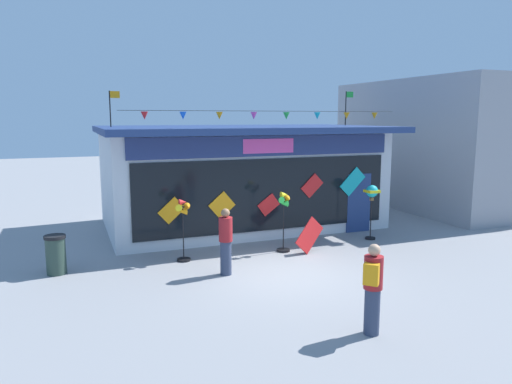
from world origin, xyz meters
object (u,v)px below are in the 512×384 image
wind_spinner_far_left (183,220)px  display_kite_on_ground (309,235)px  person_mid_plaza (373,287)px  trash_bin (56,254)px  wind_spinner_left (284,212)px  person_near_camera (226,241)px  kite_shop_building (240,175)px  wind_spinner_center_left (372,196)px

wind_spinner_far_left → display_kite_on_ground: (3.56, -0.54, -0.64)m
person_mid_plaza → trash_bin: 7.86m
wind_spinner_left → person_near_camera: 2.61m
wind_spinner_left → display_kite_on_ground: wind_spinner_left is taller
person_near_camera → trash_bin: bearing=135.4°
kite_shop_building → wind_spinner_center_left: kite_shop_building is taller
wind_spinner_left → display_kite_on_ground: (0.63, -0.39, -0.65)m
wind_spinner_far_left → wind_spinner_left: (2.93, -0.15, 0.01)m
person_near_camera → trash_bin: (-3.93, 1.62, -0.35)m
person_near_camera → person_mid_plaza: same height
wind_spinner_far_left → wind_spinner_center_left: wind_spinner_center_left is taller
wind_spinner_far_left → trash_bin: size_ratio=1.75×
wind_spinner_left → wind_spinner_center_left: wind_spinner_left is taller
person_near_camera → trash_bin: 4.27m
wind_spinner_left → person_mid_plaza: 5.55m
kite_shop_building → display_kite_on_ground: size_ratio=10.02×
kite_shop_building → person_mid_plaza: 9.48m
wind_spinner_center_left → display_kite_on_ground: (-2.57, -0.67, -0.91)m
kite_shop_building → wind_spinner_left: kite_shop_building is taller
wind_spinner_left → person_near_camera: size_ratio=1.06×
wind_spinner_center_left → person_near_camera: bearing=-163.3°
wind_spinner_far_left → person_mid_plaza: wind_spinner_far_left is taller
wind_spinner_far_left → trash_bin: bearing=177.9°
wind_spinner_left → trash_bin: wind_spinner_left is taller
person_mid_plaza → display_kite_on_ground: 5.30m
person_near_camera → display_kite_on_ground: size_ratio=1.73×
kite_shop_building → wind_spinner_far_left: size_ratio=5.62×
person_mid_plaza → trash_bin: (-5.34, 5.75, -0.39)m
wind_spinner_left → person_mid_plaza: size_ratio=1.06×
wind_spinner_far_left → wind_spinner_center_left: size_ratio=0.98×
wind_spinner_far_left → wind_spinner_left: bearing=-2.9°
trash_bin → kite_shop_building: bearing=30.5°
trash_bin → wind_spinner_center_left: bearing=0.0°
wind_spinner_far_left → person_mid_plaza: size_ratio=1.03×
kite_shop_building → person_mid_plaza: kite_shop_building is taller
wind_spinner_center_left → display_kite_on_ground: bearing=-165.4°
kite_shop_building → wind_spinner_far_left: (-2.98, -3.77, -0.65)m
kite_shop_building → person_near_camera: 5.81m
wind_spinner_left → person_mid_plaza: bearing=-98.3°
kite_shop_building → wind_spinner_left: 3.97m
display_kite_on_ground → wind_spinner_center_left: bearing=14.6°
wind_spinner_far_left → wind_spinner_left: size_ratio=0.97×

